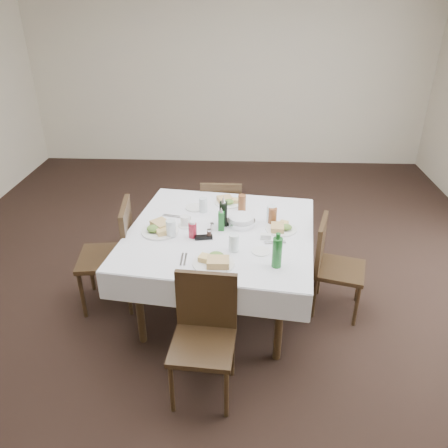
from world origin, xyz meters
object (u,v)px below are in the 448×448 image
(dining_table, at_px, (220,238))
(water_s, at_px, (234,243))
(bread_basket, at_px, (241,221))
(chair_south, at_px, (205,328))
(water_w, at_px, (171,229))
(ketchup_bottle, at_px, (193,230))
(oil_cruet_green, at_px, (221,220))
(water_n, at_px, (203,205))
(water_e, at_px, (271,214))
(chair_east, at_px, (331,261))
(chair_west, at_px, (116,249))
(oil_cruet_dark, at_px, (223,213))
(green_bottle, at_px, (277,252))
(coffee_mug, at_px, (185,221))
(chair_north, at_px, (222,213))

(dining_table, relative_size, water_s, 12.23)
(dining_table, xyz_separation_m, bread_basket, (0.16, 0.10, 0.11))
(chair_south, height_order, water_w, water_w)
(dining_table, height_order, ketchup_bottle, ketchup_bottle)
(dining_table, bearing_deg, oil_cruet_green, 35.13)
(water_n, distance_m, water_e, 0.60)
(water_n, distance_m, water_w, 0.49)
(chair_east, relative_size, ketchup_bottle, 6.05)
(water_s, xyz_separation_m, ketchup_bottle, (-0.32, 0.19, -0.00))
(chair_west, bearing_deg, bread_basket, 3.42)
(oil_cruet_dark, bearing_deg, water_n, 128.32)
(water_s, xyz_separation_m, water_e, (0.29, 0.47, 0.00))
(water_s, relative_size, water_e, 0.93)
(chair_south, bearing_deg, water_e, 65.13)
(oil_cruet_dark, xyz_separation_m, green_bottle, (0.39, -0.59, 0.00))
(oil_cruet_green, bearing_deg, chair_east, 2.26)
(ketchup_bottle, bearing_deg, coffee_mug, 114.03)
(chair_east, distance_m, chair_west, 1.79)
(dining_table, bearing_deg, ketchup_bottle, -149.86)
(chair_south, relative_size, water_n, 6.72)
(bread_basket, bearing_deg, coffee_mug, -174.97)
(water_w, xyz_separation_m, coffee_mug, (0.09, 0.18, -0.03))
(chair_east, xyz_separation_m, water_n, (-1.08, 0.28, 0.35))
(water_e, relative_size, oil_cruet_green, 0.71)
(dining_table, bearing_deg, water_e, 21.71)
(chair_west, relative_size, water_s, 7.05)
(bread_basket, bearing_deg, water_s, -96.85)
(chair_south, bearing_deg, chair_north, 89.21)
(water_s, height_order, oil_cruet_green, oil_cruet_green)
(chair_east, relative_size, water_e, 5.84)
(chair_north, relative_size, chair_west, 0.89)
(water_s, height_order, water_e, water_e)
(chair_east, relative_size, bread_basket, 3.61)
(dining_table, xyz_separation_m, oil_cruet_dark, (0.02, 0.09, 0.18))
(water_n, bearing_deg, ketchup_bottle, -95.36)
(chair_south, height_order, water_n, water_n)
(dining_table, distance_m, water_w, 0.42)
(water_e, xyz_separation_m, bread_basket, (-0.24, -0.06, -0.04))
(chair_east, distance_m, ketchup_bottle, 1.18)
(chair_south, bearing_deg, chair_west, 132.94)
(oil_cruet_green, bearing_deg, ketchup_bottle, -149.66)
(chair_south, distance_m, water_n, 1.22)
(chair_west, height_order, oil_cruet_dark, oil_cruet_dark)
(chair_south, height_order, chair_west, chair_west)
(oil_cruet_green, bearing_deg, dining_table, -144.87)
(water_e, bearing_deg, chair_west, -174.50)
(chair_south, bearing_deg, water_s, 72.19)
(coffee_mug, bearing_deg, chair_north, 72.57)
(dining_table, height_order, chair_north, chair_north)
(chair_west, xyz_separation_m, water_n, (0.71, 0.28, 0.29))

